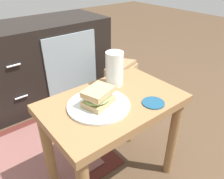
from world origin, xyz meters
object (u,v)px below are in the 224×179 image
at_px(paper_bag, 121,84).
at_px(sandwich_front, 98,96).
at_px(plate, 98,105).
at_px(coaster, 153,103).
at_px(beer_glass, 115,69).
at_px(tv_cabinet, 43,61).

bearing_deg(paper_bag, sandwich_front, -138.44).
bearing_deg(plate, coaster, -34.70).
height_order(sandwich_front, paper_bag, sandwich_front).
bearing_deg(plate, beer_glass, 30.28).
bearing_deg(paper_bag, coaster, -121.51).
height_order(tv_cabinet, coaster, tv_cabinet).
xyz_separation_m(plate, paper_bag, (0.55, 0.49, -0.31)).
bearing_deg(plate, sandwich_front, 180.00).
xyz_separation_m(sandwich_front, paper_bag, (0.55, 0.49, -0.35)).
xyz_separation_m(tv_cabinet, coaster, (0.01, -1.07, 0.17)).
bearing_deg(beer_glass, plate, -149.72).
height_order(beer_glass, paper_bag, beer_glass).
height_order(coaster, paper_bag, coaster).
relative_size(beer_glass, paper_bag, 0.47).
height_order(plate, beer_glass, beer_glass).
bearing_deg(sandwich_front, plate, 0.00).
height_order(tv_cabinet, paper_bag, tv_cabinet).
distance_m(beer_glass, coaster, 0.23).
bearing_deg(sandwich_front, tv_cabinet, 79.92).
bearing_deg(sandwich_front, beer_glass, 30.28).
xyz_separation_m(plate, beer_glass, (0.16, 0.09, 0.07)).
height_order(plate, sandwich_front, sandwich_front).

